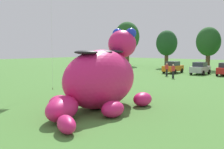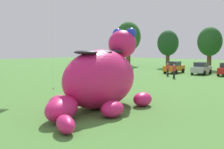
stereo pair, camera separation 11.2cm
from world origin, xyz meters
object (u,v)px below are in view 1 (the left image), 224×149
object	(u,v)px
giant_inflatable_creature	(101,78)
spectator_by_cars	(173,71)
spectator_wandering	(167,70)
spectator_far_side	(87,79)
car_orange	(173,67)
spectator_near_inflatable	(131,71)
car_silver	(200,68)

from	to	relation	value
giant_inflatable_creature	spectator_by_cars	size ratio (longest dim) A/B	5.45
spectator_wandering	spectator_far_side	distance (m)	15.27
car_orange	spectator_far_side	distance (m)	19.89
spectator_near_inflatable	spectator_by_cars	bearing A→B (deg)	44.24
spectator_wandering	car_silver	bearing A→B (deg)	64.82
car_orange	spectator_wandering	world-z (taller)	car_orange
car_silver	spectator_wandering	xyz separation A→B (m)	(-2.40, -5.11, -0.01)
spectator_wandering	spectator_near_inflatable	bearing A→B (deg)	-106.88
car_orange	spectator_wandering	bearing A→B (deg)	-71.33
car_silver	spectator_by_cars	bearing A→B (deg)	-93.06
car_orange	spectator_by_cars	world-z (taller)	car_orange
car_orange	spectator_far_side	bearing A→B (deg)	-83.83
spectator_by_cars	spectator_wandering	world-z (taller)	same
giant_inflatable_creature	spectator_wandering	world-z (taller)	giant_inflatable_creature
giant_inflatable_creature	car_orange	size ratio (longest dim) A/B	2.21
spectator_wandering	car_orange	bearing A→B (deg)	108.67
car_silver	spectator_by_cars	xyz separation A→B (m)	(-0.38, -7.12, -0.01)
giant_inflatable_creature	spectator_by_cars	bearing A→B (deg)	105.44
car_orange	spectator_far_side	world-z (taller)	car_orange
giant_inflatable_creature	spectator_wandering	distance (m)	21.63
spectator_near_inflatable	spectator_wandering	xyz separation A→B (m)	(1.71, 5.64, 0.00)
spectator_by_cars	spectator_far_side	size ratio (longest dim) A/B	1.00
spectator_near_inflatable	giant_inflatable_creature	bearing A→B (deg)	-59.16
car_orange	spectator_near_inflatable	size ratio (longest dim) A/B	2.46
spectator_near_inflatable	car_silver	bearing A→B (deg)	69.06
spectator_wandering	spectator_far_side	xyz separation A→B (m)	(0.61, -15.26, 0.00)
spectator_far_side	car_orange	bearing A→B (deg)	96.17
spectator_by_cars	spectator_far_side	xyz separation A→B (m)	(-1.41, -13.25, 0.00)
giant_inflatable_creature	car_orange	world-z (taller)	giant_inflatable_creature
spectator_by_cars	spectator_far_side	distance (m)	13.33
car_silver	spectator_wandering	world-z (taller)	car_silver
spectator_by_cars	spectator_wandering	distance (m)	2.85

